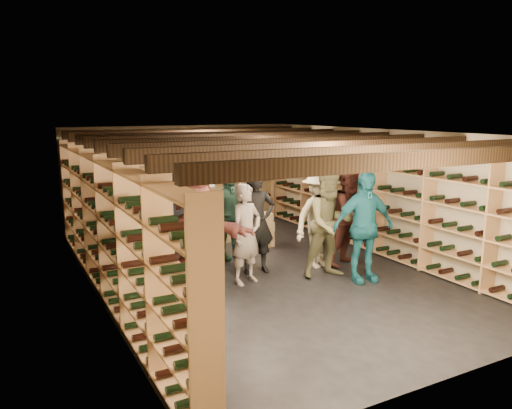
{
  "coord_description": "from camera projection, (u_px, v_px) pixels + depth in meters",
  "views": [
    {
      "loc": [
        -3.99,
        -7.28,
        2.77
      ],
      "look_at": [
        -0.02,
        0.2,
        1.15
      ],
      "focal_mm": 35.0,
      "sensor_mm": 36.0,
      "label": 1
    }
  ],
  "objects": [
    {
      "name": "ground",
      "position": [
        262.0,
        271.0,
        8.67
      ],
      "size": [
        8.0,
        8.0,
        0.0
      ],
      "primitive_type": "plane",
      "color": "black",
      "rests_on": "ground"
    },
    {
      "name": "walls",
      "position": [
        262.0,
        204.0,
        8.45
      ],
      "size": [
        5.52,
        8.02,
        2.4
      ],
      "color": "#BCB092",
      "rests_on": "ground"
    },
    {
      "name": "ceiling",
      "position": [
        263.0,
        132.0,
        8.22
      ],
      "size": [
        5.5,
        8.0,
        0.01
      ],
      "primitive_type": "cube",
      "color": "beige",
      "rests_on": "walls"
    },
    {
      "name": "ceiling_joists",
      "position": [
        263.0,
        141.0,
        8.25
      ],
      "size": [
        5.4,
        7.12,
        0.18
      ],
      "color": "black",
      "rests_on": "ground"
    },
    {
      "name": "wine_rack_left",
      "position": [
        108.0,
        227.0,
        7.29
      ],
      "size": [
        0.32,
        7.5,
        2.15
      ],
      "color": "tan",
      "rests_on": "ground"
    },
    {
      "name": "wine_rack_right",
      "position": [
        379.0,
        198.0,
        9.66
      ],
      "size": [
        0.32,
        7.5,
        2.15
      ],
      "color": "tan",
      "rests_on": "ground"
    },
    {
      "name": "wine_rack_back",
      "position": [
        185.0,
        182.0,
        11.79
      ],
      "size": [
        4.7,
        0.3,
        2.15
      ],
      "color": "tan",
      "rests_on": "ground"
    },
    {
      "name": "crate_stack_left",
      "position": [
        230.0,
        225.0,
        10.66
      ],
      "size": [
        0.52,
        0.37,
        0.68
      ],
      "rotation": [
        0.0,
        0.0,
        0.08
      ],
      "color": "tan",
      "rests_on": "ground"
    },
    {
      "name": "crate_stack_right",
      "position": [
        261.0,
        229.0,
        10.28
      ],
      "size": [
        0.58,
        0.48,
        0.68
      ],
      "rotation": [
        0.0,
        0.0,
        -0.34
      ],
      "color": "tan",
      "rests_on": "ground"
    },
    {
      "name": "crate_loose",
      "position": [
        260.0,
        243.0,
        10.18
      ],
      "size": [
        0.59,
        0.5,
        0.17
      ],
      "primitive_type": "cube",
      "rotation": [
        0.0,
        0.0,
        0.4
      ],
      "color": "tan",
      "rests_on": "ground"
    },
    {
      "name": "person_0",
      "position": [
        178.0,
        229.0,
        7.77
      ],
      "size": [
        1.03,
        0.79,
        1.88
      ],
      "primitive_type": "imported",
      "rotation": [
        0.0,
        0.0,
        -0.23
      ],
      "color": "black",
      "rests_on": "ground"
    },
    {
      "name": "person_1",
      "position": [
        257.0,
        222.0,
        8.47
      ],
      "size": [
        0.66,
        0.45,
        1.77
      ],
      "primitive_type": "imported",
      "rotation": [
        0.0,
        0.0,
        -0.05
      ],
      "color": "black",
      "rests_on": "ground"
    },
    {
      "name": "person_2",
      "position": [
        330.0,
        223.0,
        8.26
      ],
      "size": [
        0.97,
        0.8,
        1.83
      ],
      "primitive_type": "imported",
      "rotation": [
        0.0,
        0.0,
        -0.13
      ],
      "color": "brown",
      "rests_on": "ground"
    },
    {
      "name": "person_3",
      "position": [
        320.0,
        218.0,
        8.79
      ],
      "size": [
        1.24,
        0.84,
        1.76
      ],
      "primitive_type": "imported",
      "rotation": [
        0.0,
        0.0,
        0.18
      ],
      "color": "beige",
      "rests_on": "ground"
    },
    {
      "name": "person_4",
      "position": [
        364.0,
        227.0,
        8.04
      ],
      "size": [
        1.13,
        0.62,
        1.82
      ],
      "primitive_type": "imported",
      "rotation": [
        0.0,
        0.0,
        -0.17
      ],
      "color": "#1B6A79",
      "rests_on": "ground"
    },
    {
      "name": "person_5",
      "position": [
        196.0,
        243.0,
        6.99
      ],
      "size": [
        1.79,
        0.73,
        1.87
      ],
      "primitive_type": "imported",
      "rotation": [
        0.0,
        0.0,
        0.1
      ],
      "color": "brown",
      "rests_on": "ground"
    },
    {
      "name": "person_6",
      "position": [
        177.0,
        225.0,
        8.73
      ],
      "size": [
        0.86,
        0.67,
        1.56
      ],
      "primitive_type": "imported",
      "rotation": [
        0.0,
        0.0,
        -0.25
      ],
      "color": "#202343",
      "rests_on": "ground"
    },
    {
      "name": "person_7",
      "position": [
        246.0,
        234.0,
        7.97
      ],
      "size": [
        0.68,
        0.55,
        1.62
      ],
      "primitive_type": "imported",
      "rotation": [
        0.0,
        0.0,
        0.3
      ],
      "color": "gray",
      "rests_on": "ground"
    },
    {
      "name": "person_8",
      "position": [
        350.0,
        216.0,
        8.89
      ],
      "size": [
        1.04,
        0.92,
        1.79
      ],
      "primitive_type": "imported",
      "rotation": [
        0.0,
        0.0,
        0.32
      ],
      "color": "#47211B",
      "rests_on": "ground"
    },
    {
      "name": "person_9",
      "position": [
        200.0,
        216.0,
        9.37
      ],
      "size": [
        1.07,
        0.68,
        1.59
      ],
      "primitive_type": "imported",
      "rotation": [
        0.0,
        0.0,
        0.09
      ],
      "color": "beige",
      "rests_on": "ground"
    },
    {
      "name": "person_10",
      "position": [
        229.0,
        215.0,
        9.27
      ],
      "size": [
        1.01,
        0.49,
        1.67
      ],
      "primitive_type": "imported",
      "rotation": [
        0.0,
        0.0,
        0.09
      ],
      "color": "#264B39",
      "rests_on": "ground"
    },
    {
      "name": "person_12",
      "position": [
        322.0,
        204.0,
        10.66
      ],
      "size": [
        0.82,
        0.6,
        1.55
      ],
      "primitive_type": "imported",
      "rotation": [
        0.0,
        0.0,
        0.15
      ],
      "color": "#313035",
      "rests_on": "ground"
    }
  ]
}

